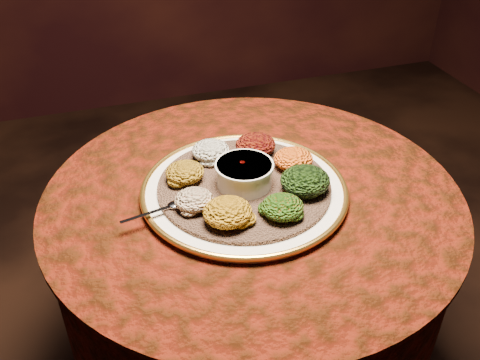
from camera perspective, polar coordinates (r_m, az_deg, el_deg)
name	(u,v)px	position (r m, az deg, el deg)	size (l,w,h in m)	color
table	(251,250)	(1.34, 1.22, -7.45)	(0.96, 0.96, 0.73)	black
platter	(244,190)	(1.21, 0.45, -1.07)	(0.55, 0.55, 0.02)	white
injera	(244,186)	(1.20, 0.45, -0.65)	(0.39, 0.39, 0.01)	brown
stew_bowl	(244,173)	(1.18, 0.46, 0.78)	(0.13, 0.13, 0.05)	silver
spoon	(172,206)	(1.14, -7.29, -2.76)	(0.14, 0.04, 0.01)	silver
portion_ayib	(211,150)	(1.28, -3.17, 3.17)	(0.09, 0.09, 0.04)	silver
portion_kitfo	(255,145)	(1.30, 1.66, 3.79)	(0.10, 0.09, 0.05)	black
portion_tikil	(293,159)	(1.25, 5.71, 2.25)	(0.09, 0.09, 0.04)	#B16F0E
portion_gomen	(305,180)	(1.18, 6.96, -0.05)	(0.11, 0.10, 0.05)	black
portion_mixveg	(282,207)	(1.10, 4.55, -2.90)	(0.09, 0.08, 0.04)	#9F380A
portion_kik	(228,212)	(1.08, -1.34, -3.44)	(0.10, 0.10, 0.05)	#AC720F
portion_timatim	(194,200)	(1.13, -4.93, -2.11)	(0.08, 0.08, 0.04)	maroon
portion_shiro	(185,172)	(1.21, -5.90, 0.83)	(0.09, 0.08, 0.04)	#936A11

